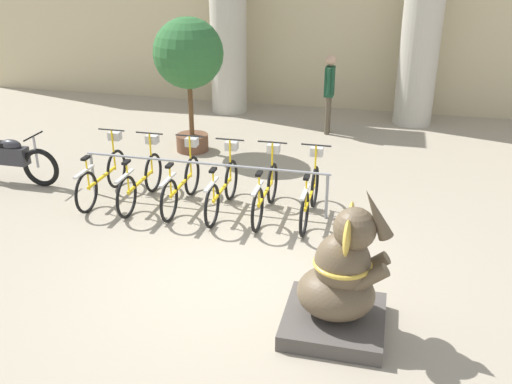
# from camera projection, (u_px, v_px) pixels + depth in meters

# --- Properties ---
(ground_plane) EXTENTS (60.00, 60.00, 0.00)m
(ground_plane) POSITION_uv_depth(u_px,v_px,m) (236.00, 274.00, 7.53)
(ground_plane) COLOR #9E937F
(column_left) EXTENTS (1.12, 1.12, 5.16)m
(column_left) POSITION_uv_depth(u_px,v_px,m) (228.00, 5.00, 13.72)
(column_left) COLOR #BCB7A8
(column_left) RESTS_ON ground_plane
(column_right) EXTENTS (1.12, 1.12, 5.16)m
(column_right) POSITION_uv_depth(u_px,v_px,m) (424.00, 10.00, 12.73)
(column_right) COLOR #BCB7A8
(column_right) RESTS_ON ground_plane
(bike_rack) EXTENTS (4.13, 0.05, 0.77)m
(bike_rack) POSITION_uv_depth(u_px,v_px,m) (204.00, 171.00, 9.25)
(bike_rack) COLOR gray
(bike_rack) RESTS_ON ground_plane
(bicycle_0) EXTENTS (0.48, 1.75, 1.09)m
(bicycle_0) POSITION_uv_depth(u_px,v_px,m) (103.00, 175.00, 9.61)
(bicycle_0) COLOR black
(bicycle_0) RESTS_ON ground_plane
(bicycle_1) EXTENTS (0.48, 1.75, 1.09)m
(bicycle_1) POSITION_uv_depth(u_px,v_px,m) (141.00, 179.00, 9.44)
(bicycle_1) COLOR black
(bicycle_1) RESTS_ON ground_plane
(bicycle_2) EXTENTS (0.48, 1.75, 1.09)m
(bicycle_2) POSITION_uv_depth(u_px,v_px,m) (182.00, 183.00, 9.31)
(bicycle_2) COLOR black
(bicycle_2) RESTS_ON ground_plane
(bicycle_3) EXTENTS (0.48, 1.75, 1.09)m
(bicycle_3) POSITION_uv_depth(u_px,v_px,m) (223.00, 187.00, 9.14)
(bicycle_3) COLOR black
(bicycle_3) RESTS_ON ground_plane
(bicycle_4) EXTENTS (0.48, 1.75, 1.09)m
(bicycle_4) POSITION_uv_depth(u_px,v_px,m) (266.00, 191.00, 9.01)
(bicycle_4) COLOR black
(bicycle_4) RESTS_ON ground_plane
(bicycle_5) EXTENTS (0.48, 1.75, 1.09)m
(bicycle_5) POSITION_uv_depth(u_px,v_px,m) (310.00, 195.00, 8.88)
(bicycle_5) COLOR black
(bicycle_5) RESTS_ON ground_plane
(elephant_statue) EXTENTS (1.12, 1.12, 1.77)m
(elephant_statue) POSITION_uv_depth(u_px,v_px,m) (340.00, 284.00, 6.25)
(elephant_statue) COLOR #4C4742
(elephant_statue) RESTS_ON ground_plane
(motorcycle) EXTENTS (1.97, 0.55, 0.95)m
(motorcycle) POSITION_uv_depth(u_px,v_px,m) (9.00, 159.00, 10.20)
(motorcycle) COLOR black
(motorcycle) RESTS_ON ground_plane
(person_pedestrian) EXTENTS (0.24, 0.47, 1.77)m
(person_pedestrian) POSITION_uv_depth(u_px,v_px,m) (329.00, 87.00, 12.64)
(person_pedestrian) COLOR brown
(person_pedestrian) RESTS_ON ground_plane
(potted_tree) EXTENTS (1.39, 1.39, 2.72)m
(potted_tree) POSITION_uv_depth(u_px,v_px,m) (188.00, 58.00, 11.22)
(potted_tree) COLOR brown
(potted_tree) RESTS_ON ground_plane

